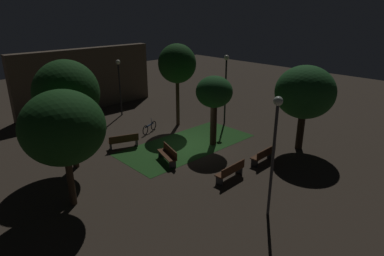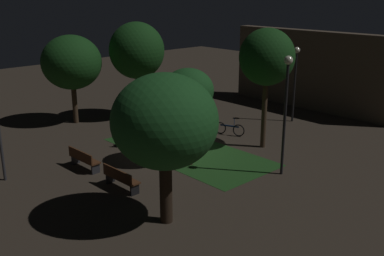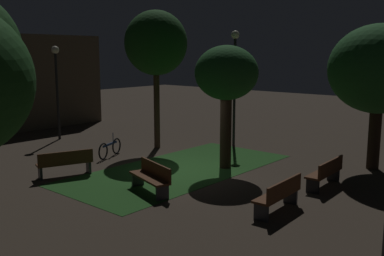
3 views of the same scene
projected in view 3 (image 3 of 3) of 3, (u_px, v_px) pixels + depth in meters
ground_plane at (180, 170)px, 15.55m from camera, size 60.00×60.00×0.00m
grass_lawn at (180, 169)px, 15.62m from camera, size 8.70×4.00×0.01m
bench_front_left at (280, 194)px, 11.35m from camera, size 1.82×0.55×0.88m
bench_corner at (326, 172)px, 13.46m from camera, size 1.82×0.54×0.88m
bench_by_lamp at (65, 162)px, 14.64m from camera, size 1.86×1.07×0.88m
bench_back_row at (152, 176)px, 12.98m from camera, size 0.99×1.86×0.88m
tree_tall_center at (379, 70)px, 15.13m from camera, size 3.44×3.44×5.07m
tree_back_left at (226, 76)px, 15.28m from camera, size 2.22×2.22×4.34m
tree_left_canopy at (156, 44)px, 18.46m from camera, size 2.64×2.64×5.84m
lamp_post_path_center at (235, 69)px, 19.29m from camera, size 0.36×0.36×5.03m
lamp_post_plaza_east at (56, 76)px, 20.61m from camera, size 0.36×0.36×4.39m
bicycle at (110, 148)px, 17.46m from camera, size 1.62×0.69×0.93m
building_wall_backdrop at (0, 84)px, 22.11m from camera, size 11.79×0.80×5.04m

